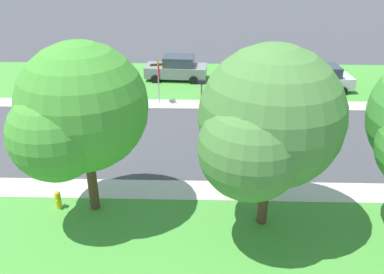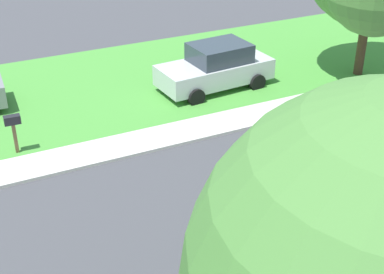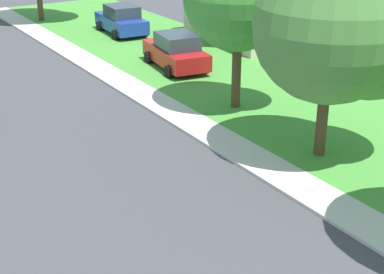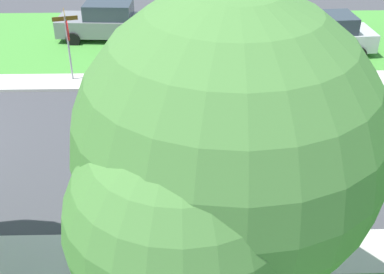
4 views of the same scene
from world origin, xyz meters
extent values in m
cube|color=beige|center=(4.70, 12.00, 0.05)|extent=(1.40, 56.00, 0.10)
cube|color=beige|center=(-4.70, 12.00, 0.05)|extent=(1.40, 56.00, 0.10)
cube|color=#479338|center=(-9.40, 12.00, 0.04)|extent=(8.00, 56.00, 0.08)
cylinder|color=#9E9EA3|center=(-4.89, 4.36, 1.30)|extent=(0.07, 0.07, 2.60)
cylinder|color=red|center=(-4.91, 4.41, 2.05)|extent=(0.74, 0.21, 0.76)
cylinder|color=white|center=(-4.91, 4.42, 2.05)|extent=(0.65, 0.17, 0.67)
cylinder|color=red|center=(-4.91, 4.43, 2.05)|extent=(0.53, 0.14, 0.55)
cube|color=brown|center=(-4.89, 4.36, 2.69)|extent=(0.90, 0.24, 0.16)
cube|color=brown|center=(-4.89, 4.36, 2.50)|extent=(0.24, 0.90, 0.16)
cube|color=silver|center=(-7.41, 14.64, 0.70)|extent=(2.10, 4.42, 0.76)
cube|color=#2D3842|center=(-7.42, 14.84, 1.42)|extent=(1.75, 2.21, 0.68)
cylinder|color=black|center=(-6.41, 13.38, 0.32)|extent=(0.28, 0.66, 0.64)
cylinder|color=black|center=(-8.21, 13.25, 0.32)|extent=(0.28, 0.66, 0.64)
cylinder|color=black|center=(-6.60, 16.04, 0.32)|extent=(0.28, 0.66, 0.64)
cylinder|color=black|center=(-8.40, 15.91, 0.32)|extent=(0.28, 0.66, 0.64)
cube|color=gray|center=(-9.48, 5.12, 0.70)|extent=(2.06, 4.40, 0.76)
cube|color=#2D3842|center=(-9.47, 5.32, 1.42)|extent=(1.73, 2.20, 0.68)
cylinder|color=black|center=(-8.66, 3.73, 0.32)|extent=(0.28, 0.65, 0.64)
cylinder|color=black|center=(-10.46, 3.84, 0.32)|extent=(0.28, 0.65, 0.64)
cylinder|color=black|center=(-8.50, 6.39, 0.32)|extent=(0.28, 0.65, 0.64)
cylinder|color=black|center=(-10.30, 6.50, 0.32)|extent=(0.28, 0.65, 0.64)
sphere|color=#4C823B|center=(6.67, 9.25, 4.26)|extent=(4.72, 4.72, 4.72)
sphere|color=#4C823B|center=(7.73, 8.54, 3.67)|extent=(3.30, 3.30, 3.30)
cube|color=brown|center=(-5.71, 6.96, 0.53)|extent=(0.10, 0.10, 1.05)
cube|color=black|center=(-5.71, 6.96, 1.18)|extent=(0.26, 0.49, 0.26)
camera|label=1|loc=(18.96, 7.06, 9.62)|focal=38.92mm
camera|label=2|loc=(9.90, 5.21, 8.71)|focal=52.73mm
camera|label=3|loc=(-5.89, -2.77, 7.95)|focal=53.75mm
camera|label=4|loc=(13.14, 8.54, 8.30)|focal=47.20mm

